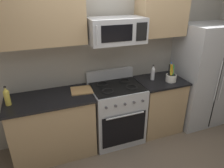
{
  "coord_description": "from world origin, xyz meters",
  "views": [
    {
      "loc": [
        -1.03,
        -1.93,
        2.21
      ],
      "look_at": [
        -0.12,
        0.5,
        1.03
      ],
      "focal_mm": 33.17,
      "sensor_mm": 36.0,
      "label": 1
    }
  ],
  "objects_px": {
    "range_oven": "(116,112)",
    "utensil_crock": "(171,77)",
    "cutting_board": "(82,90)",
    "bottle_vinegar": "(153,73)",
    "bottle_oil": "(7,97)",
    "refrigerator": "(203,76)",
    "microwave": "(116,30)"
  },
  "relations": [
    {
      "from": "cutting_board",
      "to": "bottle_vinegar",
      "type": "distance_m",
      "value": 1.15
    },
    {
      "from": "refrigerator",
      "to": "microwave",
      "type": "bearing_deg",
      "value": 178.42
    },
    {
      "from": "cutting_board",
      "to": "bottle_oil",
      "type": "distance_m",
      "value": 0.95
    },
    {
      "from": "range_oven",
      "to": "cutting_board",
      "type": "xyz_separation_m",
      "value": [
        -0.51,
        0.06,
        0.44
      ]
    },
    {
      "from": "bottle_oil",
      "to": "bottle_vinegar",
      "type": "bearing_deg",
      "value": 1.87
    },
    {
      "from": "microwave",
      "to": "bottle_vinegar",
      "type": "height_order",
      "value": "microwave"
    },
    {
      "from": "utensil_crock",
      "to": "cutting_board",
      "type": "xyz_separation_m",
      "value": [
        -1.38,
        0.16,
        -0.06
      ]
    },
    {
      "from": "utensil_crock",
      "to": "microwave",
      "type": "bearing_deg",
      "value": 171.32
    },
    {
      "from": "bottle_oil",
      "to": "microwave",
      "type": "bearing_deg",
      "value": 1.52
    },
    {
      "from": "bottle_oil",
      "to": "refrigerator",
      "type": "bearing_deg",
      "value": -0.1
    },
    {
      "from": "range_oven",
      "to": "utensil_crock",
      "type": "distance_m",
      "value": 1.01
    },
    {
      "from": "utensil_crock",
      "to": "bottle_oil",
      "type": "height_order",
      "value": "utensil_crock"
    },
    {
      "from": "cutting_board",
      "to": "bottle_vinegar",
      "type": "xyz_separation_m",
      "value": [
        1.15,
        -0.0,
        0.1
      ]
    },
    {
      "from": "utensil_crock",
      "to": "cutting_board",
      "type": "height_order",
      "value": "utensil_crock"
    },
    {
      "from": "bottle_vinegar",
      "to": "range_oven",
      "type": "bearing_deg",
      "value": -174.96
    },
    {
      "from": "refrigerator",
      "to": "cutting_board",
      "type": "relative_size",
      "value": 5.83
    },
    {
      "from": "cutting_board",
      "to": "bottle_oil",
      "type": "height_order",
      "value": "bottle_oil"
    },
    {
      "from": "cutting_board",
      "to": "bottle_oil",
      "type": "relative_size",
      "value": 1.18
    },
    {
      "from": "utensil_crock",
      "to": "bottle_vinegar",
      "type": "height_order",
      "value": "utensil_crock"
    },
    {
      "from": "refrigerator",
      "to": "microwave",
      "type": "relative_size",
      "value": 2.32
    },
    {
      "from": "microwave",
      "to": "utensil_crock",
      "type": "bearing_deg",
      "value": -8.68
    },
    {
      "from": "range_oven",
      "to": "microwave",
      "type": "bearing_deg",
      "value": 90.04
    },
    {
      "from": "microwave",
      "to": "bottle_vinegar",
      "type": "relative_size",
      "value": 3.06
    },
    {
      "from": "refrigerator",
      "to": "bottle_oil",
      "type": "bearing_deg",
      "value": 179.9
    },
    {
      "from": "refrigerator",
      "to": "bottle_oil",
      "type": "xyz_separation_m",
      "value": [
        -3.04,
        0.01,
        0.16
      ]
    },
    {
      "from": "bottle_oil",
      "to": "bottle_vinegar",
      "type": "distance_m",
      "value": 2.08
    },
    {
      "from": "refrigerator",
      "to": "cutting_board",
      "type": "bearing_deg",
      "value": 177.94
    },
    {
      "from": "refrigerator",
      "to": "microwave",
      "type": "xyz_separation_m",
      "value": [
        -1.59,
        0.04,
        0.85
      ]
    },
    {
      "from": "refrigerator",
      "to": "utensil_crock",
      "type": "height_order",
      "value": "refrigerator"
    },
    {
      "from": "range_oven",
      "to": "utensil_crock",
      "type": "bearing_deg",
      "value": -6.95
    },
    {
      "from": "refrigerator",
      "to": "cutting_board",
      "type": "xyz_separation_m",
      "value": [
        -2.1,
        0.08,
        0.05
      ]
    },
    {
      "from": "range_oven",
      "to": "refrigerator",
      "type": "height_order",
      "value": "refrigerator"
    }
  ]
}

